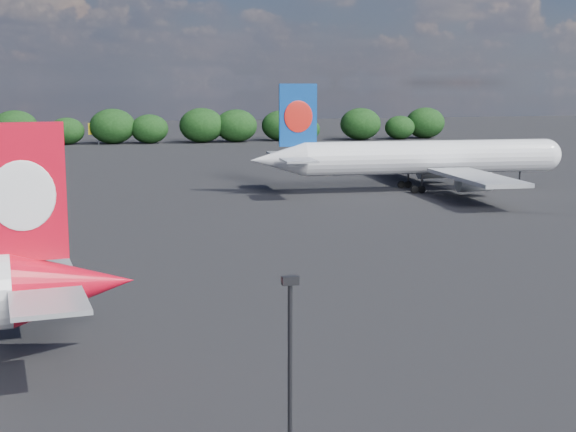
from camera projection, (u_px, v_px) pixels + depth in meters
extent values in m
plane|color=black|center=(38.00, 225.00, 90.53)|extent=(500.00, 500.00, 0.00)
cone|color=red|center=(74.00, 285.00, 46.31)|extent=(7.23, 4.86, 4.32)
cube|color=red|center=(22.00, 192.00, 44.52)|extent=(4.77, 0.81, 7.77)
ellipsoid|color=white|center=(22.00, 196.00, 44.30)|extent=(3.63, 0.47, 3.97)
ellipsoid|color=white|center=(22.00, 195.00, 44.78)|extent=(3.63, 0.47, 3.97)
cube|color=#9EA0A5|center=(49.00, 303.00, 41.27)|extent=(4.29, 5.48, 0.26)
cube|color=#9EA0A5|center=(38.00, 264.00, 50.06)|extent=(4.29, 5.48, 0.26)
cylinder|color=white|center=(428.00, 157.00, 119.10)|extent=(37.92, 7.98, 4.95)
sphere|color=white|center=(545.00, 155.00, 122.63)|extent=(5.34, 5.34, 4.95)
cone|color=white|center=(278.00, 160.00, 114.82)|extent=(8.30, 5.58, 4.95)
cube|color=#0D3F92|center=(298.00, 115.00, 114.33)|extent=(5.47, 0.93, 8.92)
ellipsoid|color=red|center=(298.00, 117.00, 114.08)|extent=(4.16, 0.53, 4.56)
ellipsoid|color=red|center=(297.00, 116.00, 114.65)|extent=(4.16, 0.53, 4.56)
cube|color=#9EA0A5|center=(299.00, 160.00, 109.85)|extent=(4.92, 6.28, 0.30)
cube|color=#9EA0A5|center=(284.00, 154.00, 120.40)|extent=(4.92, 6.28, 0.30)
cube|color=#9EA0A5|center=(476.00, 177.00, 107.26)|extent=(8.02, 20.27, 0.54)
cube|color=#9EA0A5|center=(411.00, 159.00, 132.20)|extent=(8.02, 20.27, 0.54)
cylinder|color=#9EA0A5|center=(475.00, 182.00, 112.64)|extent=(5.15, 3.07, 2.67)
cube|color=#9EA0A5|center=(475.00, 177.00, 112.53)|extent=(2.20, 0.47, 1.19)
cylinder|color=#9EA0A5|center=(433.00, 170.00, 127.99)|extent=(5.15, 3.07, 2.67)
cube|color=#9EA0A5|center=(433.00, 166.00, 127.87)|extent=(2.20, 0.47, 1.19)
cylinder|color=black|center=(422.00, 183.00, 116.42)|extent=(0.30, 0.30, 2.48)
cylinder|color=black|center=(422.00, 189.00, 116.57)|extent=(1.12, 0.53, 1.09)
cylinder|color=black|center=(415.00, 190.00, 116.37)|extent=(1.12, 0.53, 1.09)
cylinder|color=black|center=(408.00, 178.00, 122.17)|extent=(0.30, 0.30, 2.48)
cylinder|color=black|center=(408.00, 184.00, 122.33)|extent=(1.12, 0.53, 1.09)
cylinder|color=black|center=(401.00, 185.00, 122.12)|extent=(1.12, 0.53, 1.09)
cylinder|color=black|center=(520.00, 178.00, 122.47)|extent=(0.26, 0.26, 2.48)
cylinder|color=black|center=(519.00, 185.00, 122.63)|extent=(0.92, 0.42, 0.89)
cylinder|color=black|center=(290.00, 420.00, 26.93)|extent=(0.16, 0.16, 9.34)
cube|color=black|center=(290.00, 281.00, 26.14)|extent=(0.55, 0.30, 0.28)
cube|color=yellow|center=(98.00, 129.00, 208.95)|extent=(5.00, 0.30, 3.00)
cylinder|color=gray|center=(98.00, 139.00, 209.41)|extent=(0.30, 0.30, 2.50)
ellipsoid|color=black|center=(15.00, 128.00, 205.17)|extent=(11.64, 9.85, 8.96)
ellipsoid|color=black|center=(67.00, 131.00, 207.55)|extent=(9.10, 7.70, 7.00)
ellipsoid|color=black|center=(112.00, 126.00, 209.99)|extent=(11.97, 10.13, 9.21)
ellipsoid|color=black|center=(149.00, 129.00, 211.48)|extent=(9.97, 8.44, 7.67)
ellipsoid|color=black|center=(202.00, 125.00, 214.30)|extent=(12.02, 10.17, 9.25)
ellipsoid|color=black|center=(236.00, 126.00, 216.38)|extent=(11.46, 9.70, 8.81)
ellipsoid|color=black|center=(281.00, 126.00, 221.61)|extent=(10.86, 9.19, 8.36)
ellipsoid|color=black|center=(306.00, 129.00, 221.64)|extent=(8.08, 6.84, 6.22)
ellipsoid|color=black|center=(361.00, 124.00, 224.83)|extent=(11.60, 9.81, 8.92)
ellipsoid|color=black|center=(400.00, 127.00, 227.46)|extent=(8.67, 7.34, 6.67)
ellipsoid|color=black|center=(425.00, 123.00, 231.50)|extent=(11.51, 9.74, 8.85)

